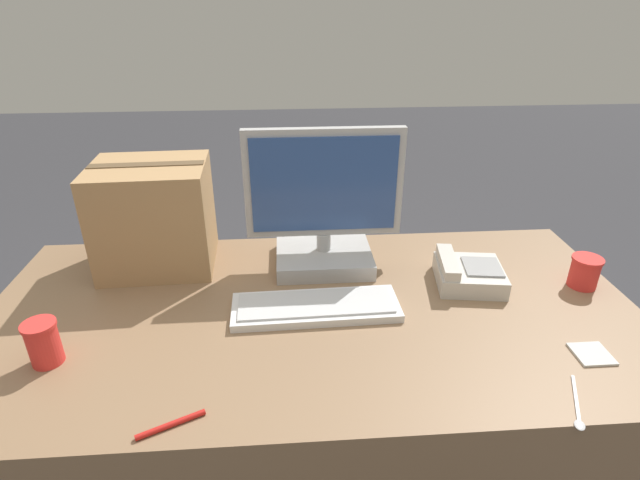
# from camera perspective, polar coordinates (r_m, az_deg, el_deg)

# --- Properties ---
(office_desk) EXTENTS (1.80, 0.90, 0.72)m
(office_desk) POSITION_cam_1_polar(r_m,az_deg,el_deg) (1.62, -0.68, -18.50)
(office_desk) COLOR #8C6B4C
(office_desk) RESTS_ON ground_plane
(monitor) EXTENTS (0.47, 0.26, 0.44)m
(monitor) POSITION_cam_1_polar(r_m,az_deg,el_deg) (1.53, 0.43, 2.80)
(monitor) COLOR #B7B7B7
(monitor) RESTS_ON office_desk
(keyboard) EXTENTS (0.46, 0.17, 0.03)m
(keyboard) POSITION_cam_1_polar(r_m,az_deg,el_deg) (1.37, -0.48, -7.64)
(keyboard) COLOR silver
(keyboard) RESTS_ON office_desk
(desk_phone) EXTENTS (0.21, 0.22, 0.08)m
(desk_phone) POSITION_cam_1_polar(r_m,az_deg,el_deg) (1.55, 16.49, -3.69)
(desk_phone) COLOR beige
(desk_phone) RESTS_ON office_desk
(paper_cup_left) EXTENTS (0.08, 0.08, 0.11)m
(paper_cup_left) POSITION_cam_1_polar(r_m,az_deg,el_deg) (1.34, -29.05, -10.23)
(paper_cup_left) COLOR red
(paper_cup_left) RESTS_ON office_desk
(paper_cup_right) EXTENTS (0.09, 0.09, 0.09)m
(paper_cup_right) POSITION_cam_1_polar(r_m,az_deg,el_deg) (1.66, 28.00, -3.23)
(paper_cup_right) COLOR red
(paper_cup_right) RESTS_ON office_desk
(spoon) EXTENTS (0.08, 0.16, 0.00)m
(spoon) POSITION_cam_1_polar(r_m,az_deg,el_deg) (1.23, 27.34, -16.79)
(spoon) COLOR silver
(spoon) RESTS_ON office_desk
(cardboard_box) EXTENTS (0.35, 0.29, 0.33)m
(cardboard_box) POSITION_cam_1_polar(r_m,az_deg,el_deg) (1.62, -18.39, 2.60)
(cardboard_box) COLOR tan
(cardboard_box) RESTS_ON office_desk
(pen_marker) EXTENTS (0.13, 0.07, 0.01)m
(pen_marker) POSITION_cam_1_polar(r_m,az_deg,el_deg) (1.11, -16.67, -19.55)
(pen_marker) COLOR red
(pen_marker) RESTS_ON office_desk
(sticky_note_pad) EXTENTS (0.08, 0.08, 0.01)m
(sticky_note_pad) POSITION_cam_1_polar(r_m,az_deg,el_deg) (1.39, 28.63, -11.37)
(sticky_note_pad) COLOR silver
(sticky_note_pad) RESTS_ON office_desk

